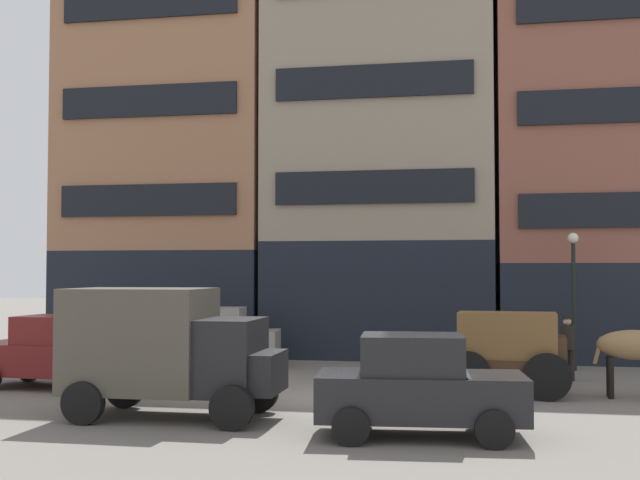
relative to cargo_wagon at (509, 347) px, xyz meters
name	(u,v)px	position (x,y,z in m)	size (l,w,h in m)	color
ground_plane	(333,397)	(-4.14, -1.01, -1.15)	(120.00, 120.00, 0.00)	slate
building_far_left	(177,111)	(-11.84, 8.94, 7.95)	(8.12, 5.96, 18.10)	black
building_center_left	(381,145)	(-3.96, 8.94, 6.42)	(8.33, 5.96, 15.05)	black
building_center_right	(602,159)	(3.73, 8.94, 5.70)	(7.76, 5.96, 13.60)	black
cargo_wagon	(509,347)	(0.00, 0.00, 0.00)	(3.01, 1.72, 1.98)	#3D2819
draft_horse	(639,344)	(2.95, 0.00, 0.12)	(2.35, 0.73, 2.30)	#937047
delivery_truck_near	(167,347)	(-7.03, -4.20, 0.28)	(4.36, 2.14, 2.62)	black
sedan_dark	(52,352)	(-11.42, -0.86, -0.23)	(3.79, 2.05, 1.83)	maroon
sedan_light	(218,337)	(-8.60, 4.10, -0.23)	(3.86, 2.20, 1.83)	gray
sedan_parked_curb	(419,386)	(-1.90, -5.11, -0.23)	(3.81, 2.09, 1.83)	black
pedestrian_officer	(567,344)	(1.70, 2.76, -0.17)	(0.41, 0.41, 1.79)	black
streetlamp_curbside	(574,281)	(2.20, 5.05, 1.52)	(0.32, 0.32, 4.12)	black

